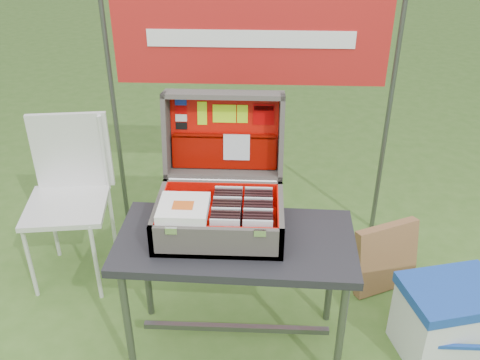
{
  "coord_description": "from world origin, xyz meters",
  "views": [
    {
      "loc": [
        0.08,
        -1.98,
        2.12
      ],
      "look_at": [
        -0.02,
        0.1,
        0.93
      ],
      "focal_mm": 40.0,
      "sensor_mm": 36.0,
      "label": 1
    }
  ],
  "objects_px": {
    "chair": "(67,208)",
    "cardboard_box": "(386,258)",
    "table": "(236,295)",
    "suitcase": "(220,174)",
    "cooler": "(447,320)"
  },
  "relations": [
    {
      "from": "chair",
      "to": "cardboard_box",
      "type": "xyz_separation_m",
      "value": [
        1.82,
        -0.01,
        -0.28
      ]
    },
    {
      "from": "table",
      "to": "suitcase",
      "type": "relative_size",
      "value": 1.88
    },
    {
      "from": "table",
      "to": "suitcase",
      "type": "height_order",
      "value": "suitcase"
    },
    {
      "from": "suitcase",
      "to": "chair",
      "type": "xyz_separation_m",
      "value": [
        -0.91,
        0.4,
        -0.47
      ]
    },
    {
      "from": "table",
      "to": "cooler",
      "type": "distance_m",
      "value": 1.06
    },
    {
      "from": "table",
      "to": "chair",
      "type": "distance_m",
      "value": 1.12
    },
    {
      "from": "suitcase",
      "to": "cooler",
      "type": "xyz_separation_m",
      "value": [
        1.12,
        -0.09,
        -0.75
      ]
    },
    {
      "from": "table",
      "to": "cardboard_box",
      "type": "xyz_separation_m",
      "value": [
        0.84,
        0.5,
        -0.13
      ]
    },
    {
      "from": "table",
      "to": "cooler",
      "type": "relative_size",
      "value": 2.34
    },
    {
      "from": "chair",
      "to": "suitcase",
      "type": "bearing_deg",
      "value": -32.06
    },
    {
      "from": "table",
      "to": "chair",
      "type": "relative_size",
      "value": 1.12
    },
    {
      "from": "cooler",
      "to": "chair",
      "type": "height_order",
      "value": "chair"
    },
    {
      "from": "suitcase",
      "to": "chair",
      "type": "bearing_deg",
      "value": 156.05
    },
    {
      "from": "chair",
      "to": "table",
      "type": "bearing_deg",
      "value": -35.62
    },
    {
      "from": "suitcase",
      "to": "cardboard_box",
      "type": "height_order",
      "value": "suitcase"
    }
  ]
}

